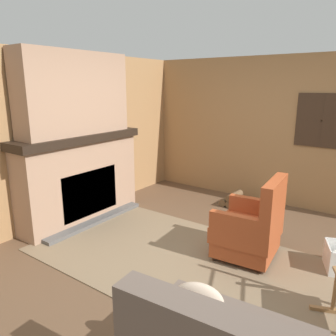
{
  "coord_description": "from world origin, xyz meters",
  "views": [
    {
      "loc": [
        1.56,
        -2.99,
        1.95
      ],
      "look_at": [
        -0.85,
        0.38,
        0.9
      ],
      "focal_mm": 35.0,
      "sensor_mm": 36.0,
      "label": 1
    }
  ],
  "objects_px": {
    "oil_lamp_vase": "(40,133)",
    "storage_case": "(117,124)",
    "firewood_stack": "(234,200)",
    "armchair": "(251,229)"
  },
  "relations": [
    {
      "from": "armchair",
      "to": "storage_case",
      "type": "height_order",
      "value": "storage_case"
    },
    {
      "from": "firewood_stack",
      "to": "armchair",
      "type": "bearing_deg",
      "value": -59.75
    },
    {
      "from": "oil_lamp_vase",
      "to": "storage_case",
      "type": "xyz_separation_m",
      "value": [
        0.0,
        1.4,
        -0.02
      ]
    },
    {
      "from": "armchair",
      "to": "oil_lamp_vase",
      "type": "bearing_deg",
      "value": 15.33
    },
    {
      "from": "armchair",
      "to": "firewood_stack",
      "type": "height_order",
      "value": "armchair"
    },
    {
      "from": "armchair",
      "to": "oil_lamp_vase",
      "type": "relative_size",
      "value": 4.22
    },
    {
      "from": "oil_lamp_vase",
      "to": "storage_case",
      "type": "bearing_deg",
      "value": 89.99
    },
    {
      "from": "firewood_stack",
      "to": "storage_case",
      "type": "xyz_separation_m",
      "value": [
        -1.66,
        -1.01,
        1.25
      ]
    },
    {
      "from": "oil_lamp_vase",
      "to": "storage_case",
      "type": "distance_m",
      "value": 1.4
    },
    {
      "from": "oil_lamp_vase",
      "to": "storage_case",
      "type": "height_order",
      "value": "oil_lamp_vase"
    }
  ]
}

